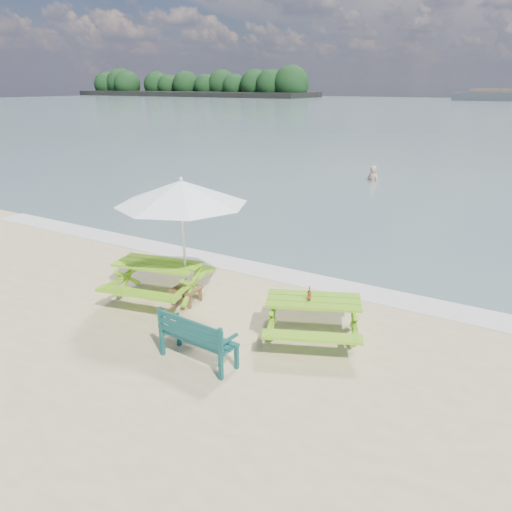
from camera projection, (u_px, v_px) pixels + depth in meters
The scene contains 9 objects.
foam_strip at pixel (289, 276), 12.02m from camera, with size 22.00×0.90×0.01m, color silver.
island_headland at pixel (191, 86), 174.23m from camera, with size 90.00×22.00×7.60m.
picnic_table_left at pixel (159, 282), 10.60m from camera, with size 2.14×2.30×0.85m.
picnic_table_right at pixel (313, 320), 8.96m from camera, with size 2.26×2.36×0.79m.
park_bench at pixel (199, 347), 8.27m from camera, with size 1.42×0.58×0.86m.
side_table at pixel (187, 295), 10.52m from camera, with size 0.58×0.58×0.34m.
patio_umbrella at pixel (181, 192), 9.80m from camera, with size 2.88×2.88×2.62m.
beer_bottle at pixel (309, 296), 8.75m from camera, with size 0.07×0.07×0.26m.
swimmer at pixel (373, 185), 23.74m from camera, with size 0.77×0.63×1.81m.
Camera 1 is at (5.14, -5.38, 4.41)m, focal length 35.00 mm.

